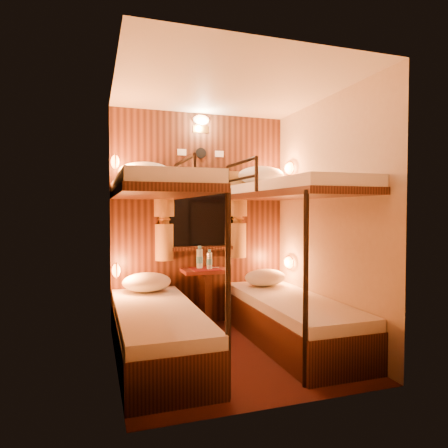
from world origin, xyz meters
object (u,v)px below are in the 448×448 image
object	(u,v)px
bunk_left	(157,295)
bottle_right	(209,261)
table	(205,290)
bottle_left	(200,259)
bunk_right	(290,286)

from	to	relation	value
bunk_left	bottle_right	xyz separation A→B (m)	(0.69, 0.75, 0.19)
bunk_left	table	xyz separation A→B (m)	(0.65, 0.78, -0.14)
bunk_left	bottle_left	distance (m)	1.05
bunk_right	bunk_left	bearing A→B (deg)	180.00
bottle_left	bottle_right	size ratio (longest dim) A/B	1.16
bottle_left	bottle_right	distance (m)	0.13
table	bunk_right	bearing A→B (deg)	-50.33
bunk_right	bottle_right	xyz separation A→B (m)	(-0.61, 0.75, 0.19)
table	bottle_right	distance (m)	0.33
bunk_right	bottle_left	world-z (taller)	bunk_right
bottle_left	bottle_right	bearing A→B (deg)	-45.42
bunk_right	table	world-z (taller)	bunk_right
bunk_left	table	world-z (taller)	bunk_left
bottle_left	table	bearing A→B (deg)	-49.62
table	bottle_left	xyz separation A→B (m)	(-0.05, 0.05, 0.34)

